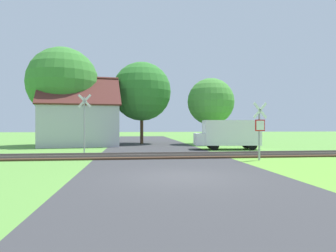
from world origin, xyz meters
The scene contains 10 objects.
ground_plane centered at (0.00, 0.00, 0.00)m, with size 160.00×160.00×0.00m, color #5B933D.
road_asphalt centered at (0.00, 2.00, 0.00)m, with size 7.49×80.00×0.01m, color #38383A.
rail_track centered at (0.00, 6.90, 0.06)m, with size 60.00×2.60×0.22m.
stop_sign_near centered at (4.95, 4.58, 1.73)m, with size 0.86×0.24×3.06m.
crossing_sign_far centered at (-4.73, 9.10, 2.20)m, with size 0.87×0.19×3.84m.
house centered at (-6.47, 17.90, 2.04)m, with size 7.77×7.42×6.40m.
tree_right centered at (6.08, 18.63, 4.22)m, with size 4.64×4.64×6.56m.
tree_left centered at (-8.11, 18.30, 5.83)m, with size 6.50×6.50×9.09m.
tree_center centered at (-0.73, 20.27, 5.32)m, with size 5.99×5.99×8.32m.
mail_truck centered at (5.70, 11.91, 1.24)m, with size 5.04×2.26×2.24m.
Camera 1 is at (-1.69, -10.43, 1.80)m, focal length 32.00 mm.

